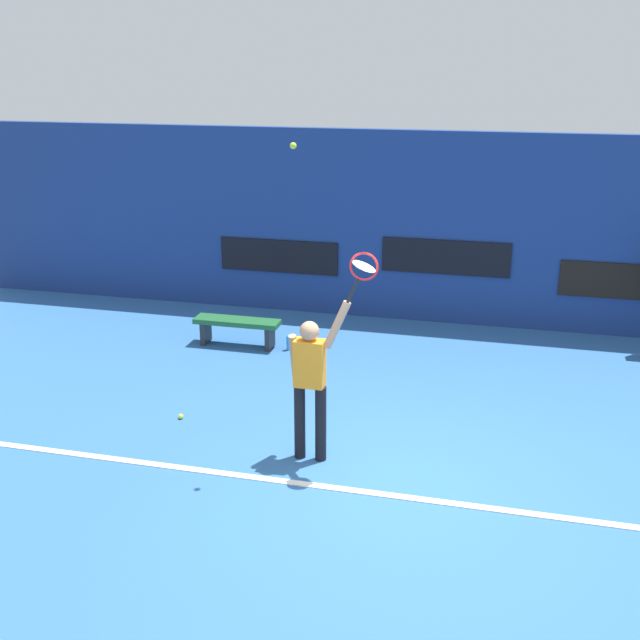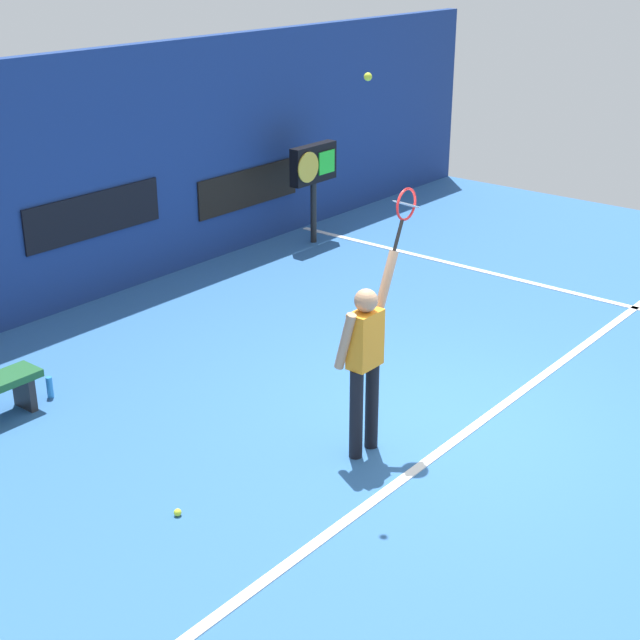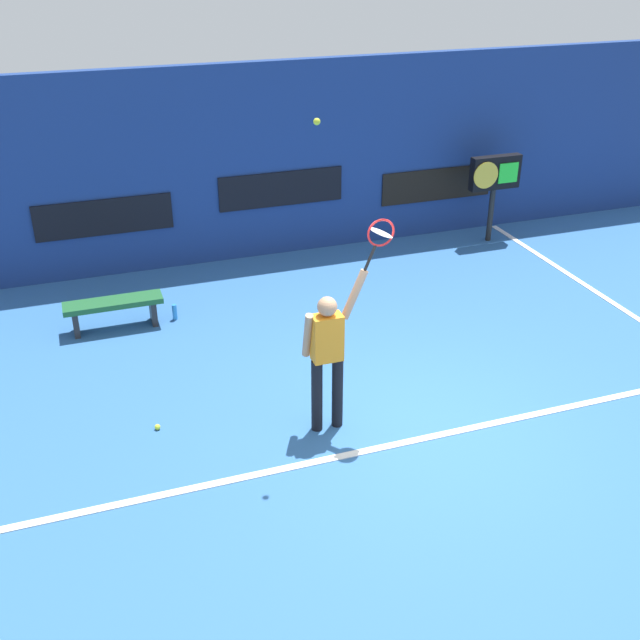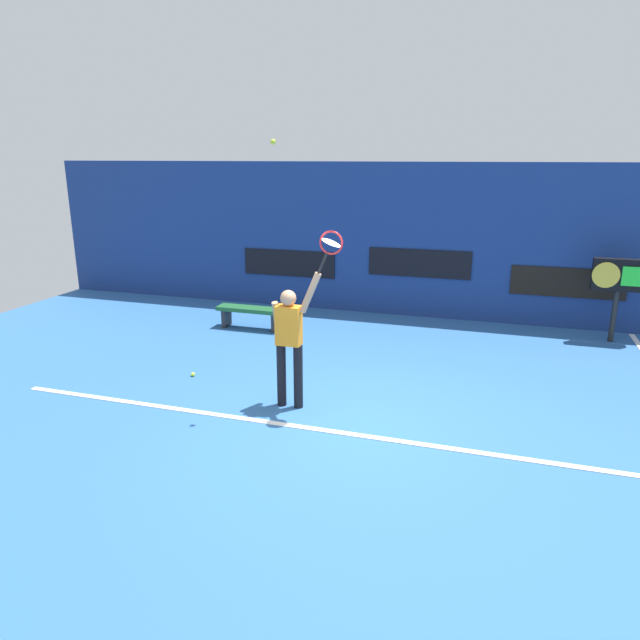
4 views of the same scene
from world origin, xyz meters
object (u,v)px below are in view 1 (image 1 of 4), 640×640
tennis_player (310,378)px  court_bench (237,326)px  tennis_ball (293,146)px  water_bottle (289,343)px  spare_ball (181,416)px  tennis_racket (363,269)px

tennis_player → court_bench: 3.98m
tennis_ball → water_bottle: size_ratio=0.28×
spare_ball → tennis_racket: bearing=-13.5°
spare_ball → water_bottle: bearing=76.4°
tennis_ball → spare_ball: tennis_ball is taller
tennis_player → tennis_racket: size_ratio=3.15×
tennis_player → tennis_racket: bearing=-0.4°
tennis_ball → court_bench: bearing=119.8°
tennis_player → tennis_ball: 2.59m
tennis_player → court_bench: (-2.10, 3.32, -0.67)m
tennis_racket → tennis_ball: bearing=-174.0°
tennis_player → spare_ball: 2.21m
tennis_racket → court_bench: tennis_racket is taller
tennis_ball → court_bench: tennis_ball is taller
tennis_player → court_bench: size_ratio=1.40×
tennis_racket → tennis_ball: size_ratio=9.15×
water_bottle → court_bench: bearing=-180.0°
spare_ball → tennis_player: bearing=-17.3°
tennis_player → tennis_ball: (-0.15, -0.08, 2.58)m
tennis_racket → spare_ball: 3.42m
tennis_ball → tennis_player: bearing=28.7°
tennis_racket → court_bench: size_ratio=0.44×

